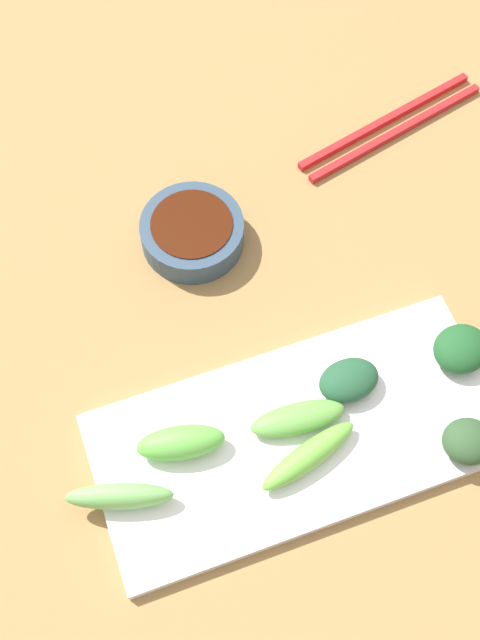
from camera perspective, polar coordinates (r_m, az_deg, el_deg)
name	(u,v)px	position (r m, az deg, el deg)	size (l,w,h in m)	color
tabletop	(250,389)	(0.78, 0.68, -4.80)	(2.10, 2.10, 0.02)	olive
sauce_bowl	(188,233)	(0.83, -3.61, 6.07)	(0.10, 0.10, 0.03)	#2E4458
serving_plate	(298,436)	(0.75, 4.03, -8.02)	(0.17, 0.36, 0.01)	white
broccoli_leafy_0	(461,349)	(0.78, 15.10, -1.95)	(0.05, 0.05, 0.03)	#1D5125
broccoli_stalk_1	(119,496)	(0.71, -8.37, -12.01)	(0.02, 0.09, 0.03)	#70BB5B
broccoli_leafy_2	(349,380)	(0.75, 7.56, -4.17)	(0.04, 0.06, 0.03)	#205031
broccoli_stalk_3	(181,443)	(0.72, -4.14, -8.49)	(0.03, 0.08, 0.03)	#5FB843
broccoli_leafy_4	(468,441)	(0.75, 15.57, -8.12)	(0.04, 0.05, 0.03)	#2D4D2A
broccoli_stalk_5	(298,418)	(0.73, 4.04, -6.83)	(0.03, 0.09, 0.02)	#62A445
broccoli_stalk_6	(308,456)	(0.72, 4.77, -9.38)	(0.02, 0.10, 0.02)	#69BB3F
chopsticks	(391,127)	(0.94, 10.42, 13.06)	(0.08, 0.23, 0.01)	red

